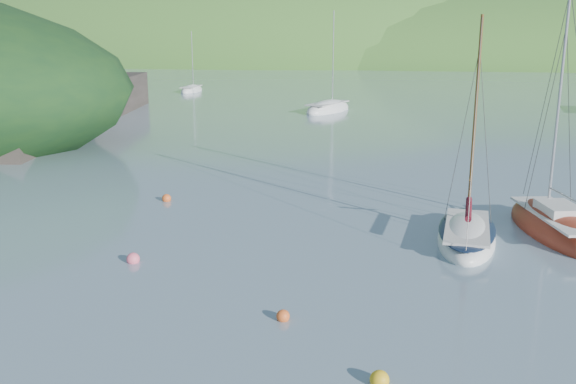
% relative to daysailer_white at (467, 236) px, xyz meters
% --- Properties ---
extents(ground, '(700.00, 700.00, 0.00)m').
position_rel_daysailer_white_xyz_m(ground, '(-5.32, -8.73, -0.22)').
color(ground, gray).
rests_on(ground, ground).
extents(shoreline_hills, '(690.00, 135.00, 56.00)m').
position_rel_daysailer_white_xyz_m(shoreline_hills, '(-14.99, 163.69, -0.22)').
color(shoreline_hills, '#3A712B').
rests_on(shoreline_hills, ground).
extents(daysailer_white, '(2.73, 6.31, 9.46)m').
position_rel_daysailer_white_xyz_m(daysailer_white, '(0.00, 0.00, 0.00)').
color(daysailer_white, white).
rests_on(daysailer_white, ground).
extents(sloop_red, '(4.15, 7.59, 10.65)m').
position_rel_daysailer_white_xyz_m(sloop_red, '(3.70, 1.79, -0.01)').
color(sloop_red, maroon).
rests_on(sloop_red, ground).
extents(distant_sloop_a, '(5.15, 8.10, 10.90)m').
position_rel_daysailer_white_xyz_m(distant_sloop_a, '(-11.16, 39.83, -0.03)').
color(distant_sloop_a, white).
rests_on(distant_sloop_a, ground).
extents(distant_sloop_c, '(2.15, 6.02, 8.58)m').
position_rel_daysailer_white_xyz_m(distant_sloop_c, '(-32.08, 57.14, -0.06)').
color(distant_sloop_c, white).
rests_on(distant_sloop_c, ground).
extents(mooring_buoys, '(21.50, 15.39, 0.49)m').
position_rel_daysailer_white_xyz_m(mooring_buoys, '(-6.79, -4.44, -0.10)').
color(mooring_buoys, yellow).
rests_on(mooring_buoys, ground).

